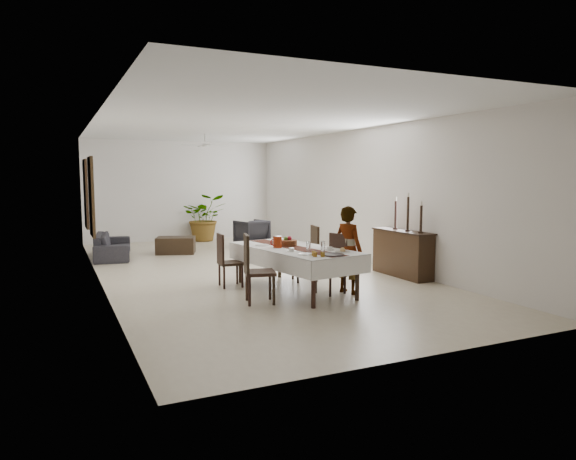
{
  "coord_description": "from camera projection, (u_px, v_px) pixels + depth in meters",
  "views": [
    {
      "loc": [
        -3.8,
        -10.54,
        2.08
      ],
      "look_at": [
        0.29,
        -1.68,
        1.05
      ],
      "focal_mm": 32.0,
      "sensor_mm": 36.0,
      "label": 1
    }
  ],
  "objects": [
    {
      "name": "candlestick_mid_base",
      "position": [
        408.0,
        230.0,
        10.47
      ],
      "size": [
        0.1,
        0.1,
        0.03
      ],
      "primitive_type": "cylinder",
      "color": "black",
      "rests_on": "sideboard_top"
    },
    {
      "name": "mirror_frame_near",
      "position": [
        91.0,
        197.0,
        11.91
      ],
      "size": [
        0.06,
        1.05,
        1.85
      ],
      "primitive_type": "cube",
      "color": "black",
      "rests_on": "wall_left"
    },
    {
      "name": "teacup_left",
      "position": [
        291.0,
        250.0,
        8.77
      ],
      "size": [
        0.09,
        0.09,
        0.06
      ],
      "primitive_type": "cylinder",
      "color": "silver",
      "rests_on": "saucer_left"
    },
    {
      "name": "chair_left_far_seat",
      "position": [
        231.0,
        263.0,
        9.65
      ],
      "size": [
        0.45,
        0.45,
        0.05
      ],
      "primitive_type": "cube",
      "rotation": [
        0.0,
        0.0,
        -1.62
      ],
      "color": "black",
      "rests_on": "chair_left_far_leg_fl"
    },
    {
      "name": "chair_right_near_back",
      "position": [
        339.0,
        249.0,
        9.18
      ],
      "size": [
        0.16,
        0.44,
        0.57
      ],
      "primitive_type": "cube",
      "rotation": [
        0.0,
        0.0,
        1.84
      ],
      "color": "black",
      "rests_on": "chair_right_near_seat"
    },
    {
      "name": "candlestick_mid_candle",
      "position": [
        408.0,
        195.0,
        10.39
      ],
      "size": [
        0.04,
        0.04,
        0.08
      ],
      "primitive_type": "cylinder",
      "color": "beige",
      "rests_on": "candlestick_mid_shaft"
    },
    {
      "name": "dining_table_top",
      "position": [
        294.0,
        250.0,
        9.25
      ],
      "size": [
        1.44,
        2.64,
        0.05
      ],
      "primitive_type": "cube",
      "rotation": [
        0.0,
        0.0,
        0.16
      ],
      "color": "black",
      "rests_on": "table_leg_fl"
    },
    {
      "name": "wine_glass_near",
      "position": [
        323.0,
        246.0,
        8.75
      ],
      "size": [
        0.07,
        0.07,
        0.18
      ],
      "primitive_type": "cylinder",
      "color": "white",
      "rests_on": "tablecloth_top"
    },
    {
      "name": "fan_blade_s",
      "position": [
        209.0,
        145.0,
        13.41
      ],
      "size": [
        0.1,
        0.55,
        0.01
      ],
      "primitive_type": "cube",
      "color": "silver",
      "rests_on": "fan_hub"
    },
    {
      "name": "sofa",
      "position": [
        113.0,
        246.0,
        13.11
      ],
      "size": [
        1.12,
        2.21,
        0.62
      ],
      "primitive_type": "imported",
      "rotation": [
        0.0,
        0.0,
        1.43
      ],
      "color": "#2A272D",
      "rests_on": "floor"
    },
    {
      "name": "plate_near_left",
      "position": [
        306.0,
        254.0,
        8.43
      ],
      "size": [
        0.25,
        0.25,
        0.02
      ],
      "primitive_type": "cylinder",
      "color": "white",
      "rests_on": "tablecloth_top"
    },
    {
      "name": "candlestick_far_base",
      "position": [
        395.0,
        229.0,
        10.84
      ],
      "size": [
        0.1,
        0.1,
        0.03
      ],
      "primitive_type": "cylinder",
      "color": "black",
      "rests_on": "sideboard_top"
    },
    {
      "name": "armchair",
      "position": [
        252.0,
        232.0,
        15.47
      ],
      "size": [
        1.01,
        1.02,
        0.77
      ],
      "primitive_type": "imported",
      "rotation": [
        0.0,
        0.0,
        3.39
      ],
      "color": "#242227",
      "rests_on": "floor"
    },
    {
      "name": "saucer_left",
      "position": [
        291.0,
        251.0,
        8.77
      ],
      "size": [
        0.16,
        0.16,
        0.01
      ],
      "primitive_type": "cylinder",
      "color": "white",
      "rests_on": "tablecloth_top"
    },
    {
      "name": "chair_left_far_leg_fl",
      "position": [
        219.0,
        274.0,
        9.77
      ],
      "size": [
        0.04,
        0.04,
        0.42
      ],
      "primitive_type": "cylinder",
      "rotation": [
        0.0,
        0.0,
        -0.05
      ],
      "color": "black",
      "rests_on": "floor"
    },
    {
      "name": "fruit_basket",
      "position": [
        289.0,
        243.0,
        9.49
      ],
      "size": [
        0.31,
        0.31,
        0.1
      ],
      "primitive_type": "cylinder",
      "color": "brown",
      "rests_on": "tablecloth_top"
    },
    {
      "name": "table_leg_fl",
      "position": [
        313.0,
        285.0,
        8.06
      ],
      "size": [
        0.08,
        0.08,
        0.73
      ],
      "primitive_type": "cylinder",
      "rotation": [
        0.0,
        0.0,
        0.16
      ],
      "color": "black",
      "rests_on": "floor"
    },
    {
      "name": "table_leg_bl",
      "position": [
        240.0,
        264.0,
        10.02
      ],
      "size": [
        0.08,
        0.08,
        0.73
      ],
      "primitive_type": "cylinder",
      "rotation": [
        0.0,
        0.0,
        0.16
      ],
      "color": "black",
      "rests_on": "floor"
    },
    {
      "name": "tablecloth_drape_right",
      "position": [
        321.0,
        253.0,
        9.61
      ],
      "size": [
        0.45,
        2.66,
        0.31
      ],
      "primitive_type": "cube",
      "rotation": [
        0.0,
        0.0,
        0.16
      ],
      "color": "silver",
      "rests_on": "dining_table_top"
    },
    {
      "name": "table_runner",
      "position": [
        294.0,
        247.0,
        9.25
      ],
      "size": [
        0.78,
        2.63,
        0.0
      ],
      "primitive_type": "cube",
      "rotation": [
        0.0,
        0.0,
        0.16
      ],
      "color": "#562518",
      "rests_on": "tablecloth_top"
    },
    {
      "name": "chair_left_near_seat",
      "position": [
        260.0,
        273.0,
        8.39
      ],
      "size": [
        0.58,
        0.58,
        0.05
      ],
      "primitive_type": "cube",
      "rotation": [
        0.0,
        0.0,
        -1.81
      ],
      "color": "black",
      "rests_on": "chair_left_near_leg_fl"
    },
    {
      "name": "coffee_table",
      "position": [
        176.0,
        245.0,
        13.81
      ],
      "size": [
        1.17,
        0.96,
        0.45
      ],
      "primitive_type": "cube",
      "rotation": [
        0.0,
        0.0,
        -0.34
      ],
      "color": "black",
      "rests_on": "floor"
    },
    {
      "name": "tablecloth_top",
      "position": [
        294.0,
        248.0,
        9.25
      ],
      "size": [
        1.65,
        2.85,
        0.01
      ],
      "primitive_type": "cube",
      "rotation": [
        0.0,
        0.0,
        0.16
      ],
      "color": "silver",
      "rests_on": "dining_table_top"
    },
    {
      "name": "chair_right_near_leg_fl",
      "position": [
        345.0,
        281.0,
        9.08
      ],
      "size": [
        0.05,
        0.05,
        0.44
      ],
      "primitive_type": "cylinder",
      "rotation": [
        0.0,
        0.0,
        0.27
      ],
      "color": "black",
      "rests_on": "floor"
    },
    {
      "name": "serving_tray",
      "position": [
        333.0,
        255.0,
        8.35
      ],
      "size": [
        0.38,
        0.38,
        0.02
      ],
      "primitive_type": "cylinder",
      "color": "#3E3E43",
      "rests_on": "tablecloth_top"
    },
    {
      "name": "tablecloth_drape_left",
      "position": [
        266.0,
        259.0,
        8.93
      ],
      "size": [
        0.45,
        2.66,
        0.31
      ],
      "primitive_type": "cube",
      "rotation": [
        0.0,
        0.0,
        0.16
      ],
      "color": "white",
      "rests_on": "dining_table_top"
    },
    {
      "name": "table_leg_br",
      "position": [
        280.0,
        260.0,
        10.53
      ],
      "size": [
        0.08,
        0.08,
        0.73
      ],
      "primitive_type": "cylinder",
      "rotation": [
        0.0,
        0.0,
        0.16
      ],
      "color": "black",
      "rests_on": "floor"
    },
    {
      "name": "chair_left_near_leg_br",
      "position": [
        274.0,
        291.0,
        8.27
      ],
      "size": [
        0.06,
        0.06,
        0.48
      ],
      "primitive_type": "cylinder",
      "rotation": [
        0.0,
        0.0,
        -0.24
      ],
      "color": "black",
      "rests_on": "floor"
    },
    {
      "name": "chair_right_far_leg_fr",
      "position": [
        311.0,
        267.0,
        10.43
      ],
      "size": [
        0.05,
        0.05,
        0.46
      ],
      "primitive_type": "cylinder",
      "rotation": [
        0.0,
        0.0,
        -0.18
      ],
      "color": "black",
      "rests_on": "floor"
    },
    {
      "name": "chair_left_far_leg_fr",
      "position": [
        224.0,
        278.0,
        9.45
      ],
      "size": [
        0.04,
        0.04,
        0.42
      ],
      "primitive_type": "cylinder",
      "rotation": [
        0.0,
        0.0,
        -0.05
      ],
      "color": "black",
      "rests_on": "floor"
    },
    {
      "name": "candlestick_mid_shaft",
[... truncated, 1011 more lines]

